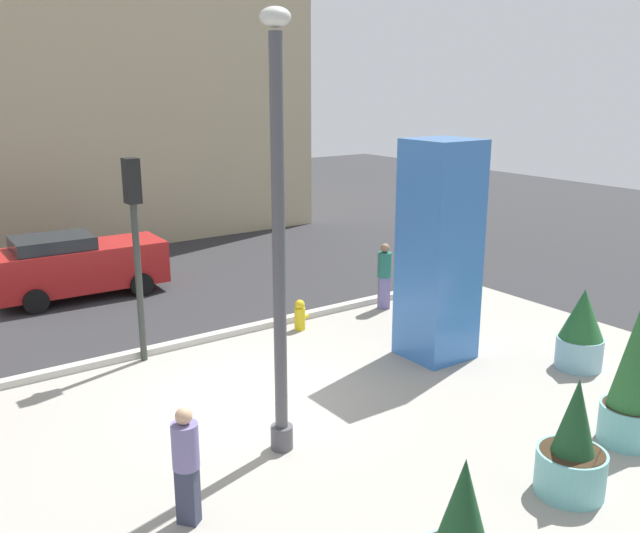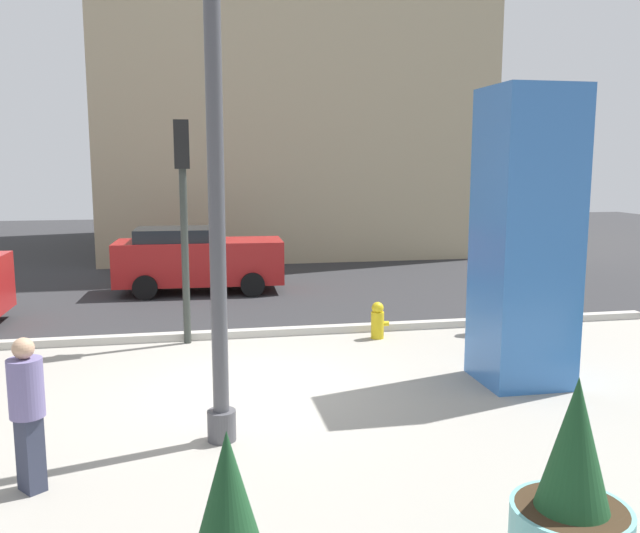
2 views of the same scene
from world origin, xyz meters
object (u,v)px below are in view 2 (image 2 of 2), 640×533
at_px(fire_hydrant, 378,321).
at_px(pedestrian_on_sidewalk, 501,286).
at_px(lamp_post, 216,180).
at_px(pedestrian_crossing, 27,407).
at_px(car_passing_lane, 197,259).
at_px(art_pillar_blue, 525,239).
at_px(potted_plant_near_right, 571,506).
at_px(traffic_light_far_side, 183,194).

xyz_separation_m(fire_hydrant, pedestrian_on_sidewalk, (2.66, 0.07, 0.60)).
distance_m(lamp_post, pedestrian_crossing, 3.25).
height_order(car_passing_lane, pedestrian_crossing, car_passing_lane).
xyz_separation_m(car_passing_lane, pedestrian_crossing, (-1.86, -11.05, 0.03)).
bearing_deg(art_pillar_blue, potted_plant_near_right, -113.19).
height_order(traffic_light_far_side, pedestrian_on_sidewalk, traffic_light_far_side).
distance_m(potted_plant_near_right, pedestrian_on_sidewalk, 8.57).
bearing_deg(fire_hydrant, traffic_light_far_side, 174.40).
xyz_separation_m(car_passing_lane, pedestrian_on_sidewalk, (6.14, -5.62, 0.07)).
height_order(art_pillar_blue, potted_plant_near_right, art_pillar_blue).
bearing_deg(fire_hydrant, lamp_post, -126.61).
relative_size(lamp_post, pedestrian_crossing, 3.99).
relative_size(traffic_light_far_side, car_passing_lane, 0.95).
bearing_deg(pedestrian_crossing, car_passing_lane, 80.45).
bearing_deg(art_pillar_blue, traffic_light_far_side, 147.41).
xyz_separation_m(art_pillar_blue, pedestrian_crossing, (-6.85, -2.37, -1.37)).
height_order(lamp_post, fire_hydrant, lamp_post).
height_order(potted_plant_near_right, car_passing_lane, potted_plant_near_right).
height_order(lamp_post, pedestrian_crossing, lamp_post).
height_order(fire_hydrant, traffic_light_far_side, traffic_light_far_side).
bearing_deg(traffic_light_far_side, car_passing_lane, 87.26).
bearing_deg(potted_plant_near_right, pedestrian_on_sidewalk, 67.78).
distance_m(art_pillar_blue, pedestrian_crossing, 7.38).
height_order(lamp_post, art_pillar_blue, lamp_post).
bearing_deg(pedestrian_crossing, traffic_light_far_side, 74.35).
bearing_deg(art_pillar_blue, pedestrian_crossing, -160.91).
distance_m(pedestrian_on_sidewalk, pedestrian_crossing, 9.67).
xyz_separation_m(lamp_post, art_pillar_blue, (4.80, 1.44, -0.97)).
bearing_deg(traffic_light_far_side, fire_hydrant, -5.60).
height_order(potted_plant_near_right, traffic_light_far_side, traffic_light_far_side).
bearing_deg(art_pillar_blue, pedestrian_on_sidewalk, 69.36).
bearing_deg(lamp_post, art_pillar_blue, 16.73).
xyz_separation_m(art_pillar_blue, car_passing_lane, (-4.99, 8.68, -1.41)).
height_order(potted_plant_near_right, pedestrian_on_sidewalk, potted_plant_near_right).
relative_size(car_passing_lane, pedestrian_on_sidewalk, 2.60).
bearing_deg(pedestrian_crossing, pedestrian_on_sidewalk, 34.15).
bearing_deg(art_pillar_blue, car_passing_lane, 119.90).
xyz_separation_m(potted_plant_near_right, pedestrian_on_sidewalk, (3.24, 7.93, 0.30)).
height_order(art_pillar_blue, fire_hydrant, art_pillar_blue).
distance_m(traffic_light_far_side, pedestrian_on_sidewalk, 6.69).
height_order(traffic_light_far_side, pedestrian_crossing, traffic_light_far_side).
bearing_deg(pedestrian_on_sidewalk, traffic_light_far_side, 177.34).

